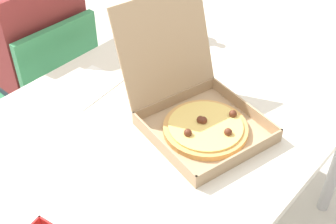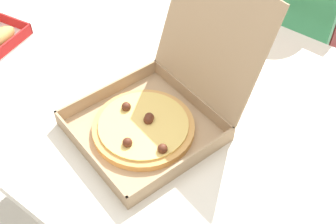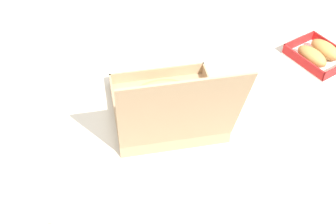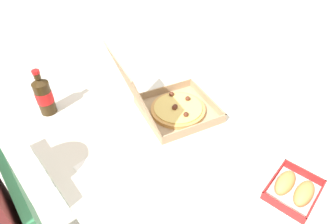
# 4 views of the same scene
# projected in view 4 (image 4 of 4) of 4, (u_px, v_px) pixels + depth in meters

# --- Properties ---
(ground_plane) EXTENTS (10.00, 10.00, 0.00)m
(ground_plane) POSITION_uv_depth(u_px,v_px,m) (163.00, 220.00, 1.71)
(ground_plane) COLOR beige
(dining_table) EXTENTS (1.47, 0.92, 0.75)m
(dining_table) POSITION_uv_depth(u_px,v_px,m) (161.00, 142.00, 1.27)
(dining_table) COLOR silver
(dining_table) RESTS_ON ground_plane
(pizza_box_open) EXTENTS (0.41, 0.48, 0.35)m
(pizza_box_open) POSITION_uv_depth(u_px,v_px,m) (170.00, 106.00, 1.27)
(pizza_box_open) COLOR tan
(pizza_box_open) RESTS_ON dining_table
(bread_side_box) EXTENTS (0.18, 0.21, 0.06)m
(bread_side_box) POSITION_uv_depth(u_px,v_px,m) (294.00, 189.00, 0.97)
(bread_side_box) COLOR white
(bread_side_box) RESTS_ON dining_table
(cola_bottle) EXTENTS (0.07, 0.07, 0.22)m
(cola_bottle) POSITION_uv_depth(u_px,v_px,m) (44.00, 95.00, 1.26)
(cola_bottle) COLOR #33230F
(cola_bottle) RESTS_ON dining_table
(paper_menu) EXTENTS (0.22, 0.17, 0.00)m
(paper_menu) POSITION_uv_depth(u_px,v_px,m) (106.00, 171.00, 1.06)
(paper_menu) COLOR white
(paper_menu) RESTS_ON dining_table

